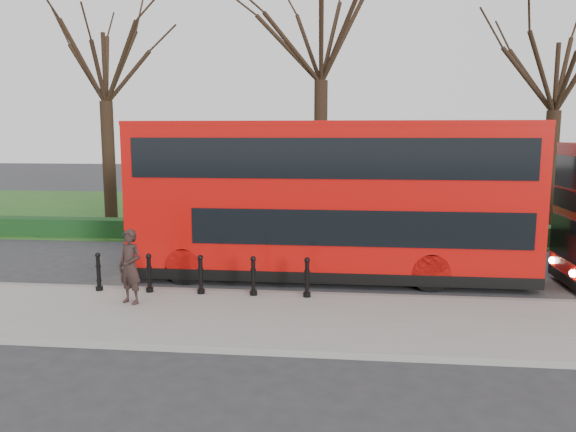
# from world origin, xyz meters

# --- Properties ---
(ground) EXTENTS (120.00, 120.00, 0.00)m
(ground) POSITION_xyz_m (0.00, 0.00, 0.00)
(ground) COLOR #28282B
(ground) RESTS_ON ground
(pavement) EXTENTS (60.00, 4.00, 0.15)m
(pavement) POSITION_xyz_m (0.00, -3.00, 0.07)
(pavement) COLOR gray
(pavement) RESTS_ON ground
(kerb) EXTENTS (60.00, 0.25, 0.16)m
(kerb) POSITION_xyz_m (0.00, -1.00, 0.07)
(kerb) COLOR slate
(kerb) RESTS_ON ground
(grass_verge) EXTENTS (60.00, 18.00, 0.06)m
(grass_verge) POSITION_xyz_m (0.00, 15.00, 0.03)
(grass_verge) COLOR #204617
(grass_verge) RESTS_ON ground
(hedge) EXTENTS (60.00, 0.90, 0.80)m
(hedge) POSITION_xyz_m (0.00, 6.80, 0.40)
(hedge) COLOR black
(hedge) RESTS_ON ground
(yellow_line_outer) EXTENTS (60.00, 0.10, 0.01)m
(yellow_line_outer) POSITION_xyz_m (0.00, -0.70, 0.01)
(yellow_line_outer) COLOR yellow
(yellow_line_outer) RESTS_ON ground
(yellow_line_inner) EXTENTS (60.00, 0.10, 0.01)m
(yellow_line_inner) POSITION_xyz_m (0.00, -0.50, 0.01)
(yellow_line_inner) COLOR yellow
(yellow_line_inner) RESTS_ON ground
(tree_left) EXTENTS (6.79, 6.79, 10.62)m
(tree_left) POSITION_xyz_m (-8.00, 10.00, 7.71)
(tree_left) COLOR black
(tree_left) RESTS_ON ground
(tree_mid) EXTENTS (7.78, 7.78, 12.16)m
(tree_mid) POSITION_xyz_m (2.00, 10.00, 8.84)
(tree_mid) COLOR black
(tree_mid) RESTS_ON ground
(tree_right) EXTENTS (6.21, 6.21, 9.70)m
(tree_right) POSITION_xyz_m (12.00, 10.00, 7.04)
(tree_right) COLOR black
(tree_right) RESTS_ON ground
(bollard_row) EXTENTS (5.82, 0.15, 1.00)m
(bollard_row) POSITION_xyz_m (-0.58, -1.35, 0.65)
(bollard_row) COLOR black
(bollard_row) RESTS_ON pavement
(bus_lead) EXTENTS (11.85, 2.72, 4.72)m
(bus_lead) POSITION_xyz_m (2.71, 1.25, 2.38)
(bus_lead) COLOR #AE0B08
(bus_lead) RESTS_ON ground
(pedestrian) EXTENTS (0.81, 0.68, 1.88)m
(pedestrian) POSITION_xyz_m (-2.11, -2.37, 1.09)
(pedestrian) COLOR black
(pedestrian) RESTS_ON pavement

